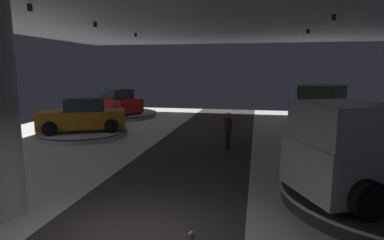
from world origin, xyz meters
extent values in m
cylinder|color=black|center=(-4.65, 3.87, 5.32)|extent=(0.16, 0.16, 0.22)
cylinder|color=black|center=(-4.56, 7.86, 5.32)|extent=(0.16, 0.16, 0.22)
cylinder|color=black|center=(-4.47, 12.36, 5.32)|extent=(0.16, 0.16, 0.22)
cylinder|color=black|center=(5.05, 7.82, 5.32)|extent=(0.16, 0.16, 0.22)
cylinder|color=black|center=(4.80, 12.37, 5.32)|extent=(0.16, 0.16, 0.22)
cylinder|color=#B7B7BC|center=(6.89, 10.12, 0.19)|extent=(5.57, 5.57, 0.37)
cylinder|color=black|center=(6.89, 10.12, 0.34)|extent=(5.68, 5.68, 0.05)
cube|color=#2D5638|center=(6.89, 10.12, 1.12)|extent=(5.65, 4.41, 1.20)
cube|color=#2D5638|center=(5.41, 10.94, 2.17)|extent=(2.41, 2.49, 1.00)
cube|color=#28333D|center=(5.85, 10.70, 2.17)|extent=(0.92, 1.57, 0.75)
cylinder|color=black|center=(4.70, 9.99, 0.79)|extent=(0.87, 0.65, 0.84)
cylinder|color=black|center=(5.84, 12.05, 0.79)|extent=(0.87, 0.65, 0.84)
cylinder|color=silver|center=(-6.40, 9.58, 0.14)|extent=(4.41, 4.41, 0.28)
cylinder|color=black|center=(-6.40, 9.58, 0.25)|extent=(4.50, 4.50, 0.05)
cube|color=#B77519|center=(-6.40, 9.58, 0.89)|extent=(4.57, 3.42, 0.90)
cube|color=#2D3842|center=(-6.27, 9.64, 1.64)|extent=(2.38, 2.22, 0.70)
cylinder|color=black|center=(-7.27, 8.07, 0.62)|extent=(0.71, 0.49, 0.68)
cylinder|color=black|center=(-8.12, 9.87, 0.62)|extent=(0.71, 0.49, 0.68)
cylinder|color=black|center=(-4.69, 9.28, 0.62)|extent=(0.71, 0.49, 0.68)
cylinder|color=black|center=(-5.54, 11.09, 0.62)|extent=(0.71, 0.49, 0.68)
sphere|color=white|center=(-8.05, 8.25, 1.00)|extent=(0.18, 0.18, 0.18)
sphere|color=white|center=(-8.48, 9.15, 1.00)|extent=(0.18, 0.18, 0.18)
cube|color=silver|center=(4.31, 2.61, 2.16)|extent=(2.34, 2.44, 1.00)
cube|color=#28333D|center=(4.78, 2.82, 2.16)|extent=(0.80, 1.62, 0.75)
cylinder|color=black|center=(4.66, 1.47, 0.78)|extent=(0.88, 0.61, 0.84)
cylinder|color=black|center=(3.68, 3.61, 0.78)|extent=(0.88, 0.61, 0.84)
cylinder|color=#B7B7BC|center=(-7.51, 16.14, 0.16)|extent=(5.58, 5.58, 0.32)
cylinder|color=black|center=(-7.51, 16.14, 0.29)|extent=(5.69, 5.69, 0.05)
cube|color=red|center=(-7.51, 16.14, 0.93)|extent=(4.46, 3.91, 0.90)
cube|color=#2D3842|center=(-7.39, 16.06, 1.68)|extent=(2.45, 2.37, 0.70)
cylinder|color=black|center=(-9.25, 16.16, 0.66)|extent=(0.68, 0.57, 0.68)
cylinder|color=black|center=(-8.09, 17.79, 0.66)|extent=(0.68, 0.57, 0.68)
cylinder|color=black|center=(-6.93, 14.50, 0.66)|extent=(0.68, 0.57, 0.68)
cylinder|color=black|center=(-5.77, 16.12, 0.66)|extent=(0.68, 0.57, 0.68)
sphere|color=white|center=(-9.47, 16.94, 1.04)|extent=(0.18, 0.18, 0.18)
sphere|color=white|center=(-8.89, 17.75, 1.04)|extent=(0.18, 0.18, 0.18)
cylinder|color=black|center=(1.18, 8.45, 0.40)|extent=(0.14, 0.14, 0.80)
cylinder|color=black|center=(1.17, 8.27, 0.40)|extent=(0.14, 0.14, 0.80)
cylinder|color=#472323|center=(1.17, 8.36, 1.06)|extent=(0.32, 0.32, 0.62)
sphere|color=tan|center=(1.17, 8.36, 1.48)|extent=(0.22, 0.22, 0.22)
sphere|color=#B2B2B7|center=(1.45, -0.91, 0.96)|extent=(0.10, 0.10, 0.10)
camera|label=1|loc=(2.36, -5.39, 3.45)|focal=30.26mm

